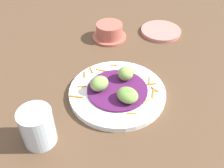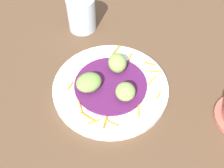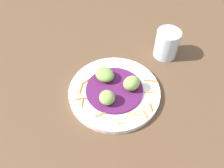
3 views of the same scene
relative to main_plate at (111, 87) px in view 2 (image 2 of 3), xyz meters
The scene contains 8 objects.
table_surface 8.31cm from the main_plate, 46.23° to the right, with size 110.00×110.00×2.00cm, color brown.
main_plate is the anchor object (origin of this frame).
cabbage_bed 1.04cm from the main_plate, 153.43° to the right, with size 15.88×15.88×0.56cm, color #51194C.
carrot_garnish 2.65cm from the main_plate, 107.32° to the right, with size 23.08×19.02×0.40cm.
guac_scoop_left 5.51cm from the main_plate, 124.57° to the left, with size 5.54×4.74×3.25cm, color #759E47.
guac_scoop_center 5.63cm from the main_plate, 115.43° to the right, with size 4.11×4.16×3.70cm, color #84A851.
guac_scoop_right 5.69cm from the main_plate, ahead, with size 4.09×4.85×3.92cm, color #84A851.
water_glass 22.97cm from the main_plate, 43.21° to the left, with size 7.33×7.33×9.01cm, color silver.
Camera 2 is at (-38.72, -8.92, 49.80)cm, focal length 42.99 mm.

